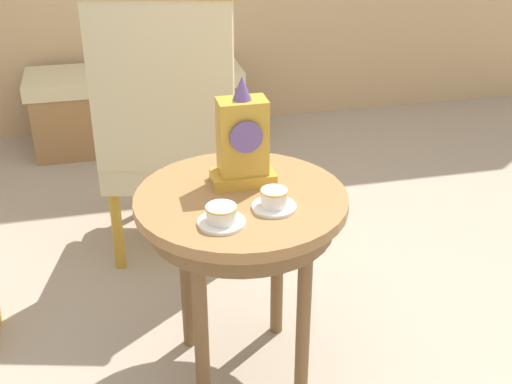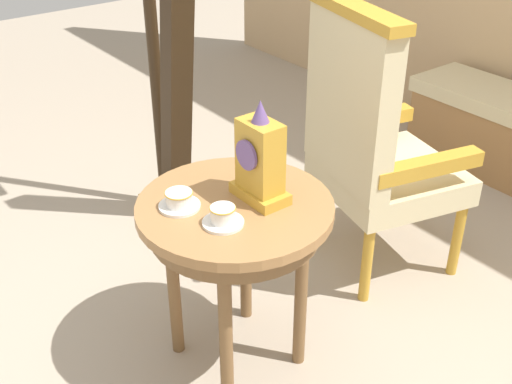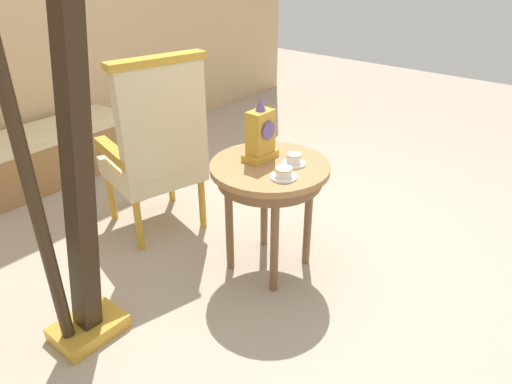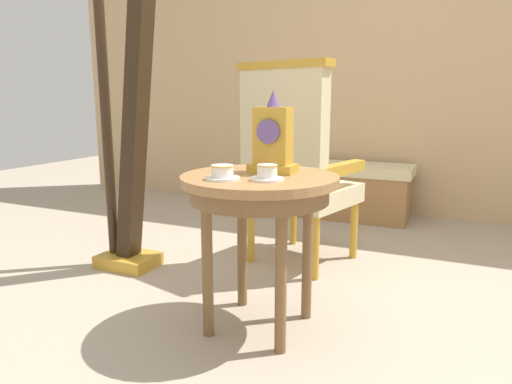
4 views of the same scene
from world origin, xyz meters
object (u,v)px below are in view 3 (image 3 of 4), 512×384
(armchair, at_px, (157,146))
(window_bench, at_px, (51,154))
(side_table, at_px, (270,178))
(teacup_left, at_px, (284,173))
(teacup_right, at_px, (294,160))
(mantel_clock, at_px, (261,135))
(harp, at_px, (68,200))

(armchair, height_order, window_bench, armchair)
(side_table, bearing_deg, armchair, 99.27)
(armchair, distance_m, window_bench, 1.28)
(window_bench, bearing_deg, side_table, -84.57)
(side_table, bearing_deg, teacup_left, -119.65)
(teacup_right, height_order, window_bench, teacup_right)
(side_table, bearing_deg, teacup_right, -52.70)
(mantel_clock, distance_m, harp, 1.00)
(teacup_right, bearing_deg, harp, 156.74)
(harp, xyz_separation_m, window_bench, (0.75, 1.64, -0.50))
(mantel_clock, bearing_deg, harp, 165.03)
(teacup_right, relative_size, armchair, 0.11)
(teacup_left, xyz_separation_m, armchair, (-0.04, 0.91, -0.08))
(teacup_left, relative_size, window_bench, 0.11)
(window_bench, bearing_deg, harp, -114.72)
(teacup_left, xyz_separation_m, teacup_right, (0.16, 0.05, 0.00))
(side_table, xyz_separation_m, teacup_right, (0.07, -0.10, 0.11))
(teacup_right, bearing_deg, armchair, 103.05)
(teacup_left, height_order, teacup_right, teacup_right)
(side_table, distance_m, teacup_right, 0.17)
(side_table, bearing_deg, mantel_clock, 73.78)
(teacup_right, xyz_separation_m, armchair, (-0.20, 0.86, -0.08))
(armchair, xyz_separation_m, window_bench, (-0.06, 1.22, -0.37))
(mantel_clock, xyz_separation_m, armchair, (-0.15, 0.68, -0.19))
(armchair, bearing_deg, teacup_right, -76.95)
(side_table, xyz_separation_m, teacup_left, (-0.09, -0.15, 0.11))
(side_table, distance_m, teacup_left, 0.21)
(side_table, relative_size, teacup_left, 4.94)
(side_table, xyz_separation_m, window_bench, (-0.19, 1.98, -0.34))
(side_table, distance_m, window_bench, 2.02)
(teacup_right, distance_m, window_bench, 2.14)
(teacup_left, height_order, window_bench, teacup_left)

